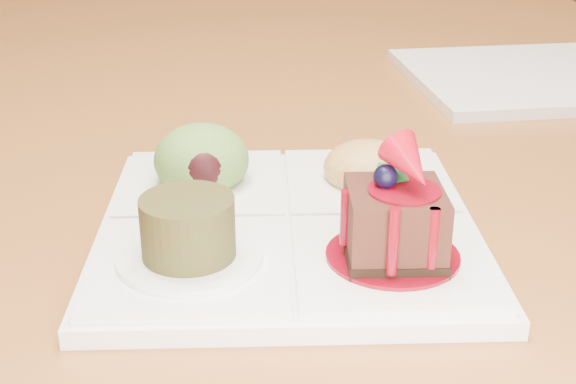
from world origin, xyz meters
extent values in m
cube|color=brown|center=(0.00, 0.00, 0.73)|extent=(1.00, 1.80, 0.04)
cylinder|color=brown|center=(-0.44, 0.84, 0.35)|extent=(0.06, 0.06, 0.71)
cylinder|color=brown|center=(0.44, 0.84, 0.35)|extent=(0.06, 0.06, 0.71)
cylinder|color=black|center=(-0.42, 0.18, 0.23)|extent=(0.04, 0.04, 0.47)
cylinder|color=black|center=(0.40, -0.01, 0.24)|extent=(0.04, 0.04, 0.48)
cylinder|color=black|center=(0.48, 0.39, 0.24)|extent=(0.04, 0.04, 0.48)
cube|color=white|center=(-0.12, -0.63, 0.76)|extent=(0.29, 0.29, 0.01)
cube|color=white|center=(-0.07, -0.70, 0.77)|extent=(0.14, 0.14, 0.01)
cube|color=white|center=(-0.19, -0.68, 0.77)|extent=(0.14, 0.14, 0.01)
cube|color=white|center=(-0.17, -0.56, 0.77)|extent=(0.14, 0.14, 0.01)
cube|color=white|center=(-0.05, -0.57, 0.77)|extent=(0.14, 0.14, 0.01)
cylinder|color=#68030F|center=(-0.07, -0.70, 0.77)|extent=(0.08, 0.08, 0.00)
cube|color=black|center=(-0.07, -0.70, 0.77)|extent=(0.07, 0.07, 0.01)
cube|color=#361A0F|center=(-0.07, -0.70, 0.79)|extent=(0.06, 0.06, 0.04)
cylinder|color=#68030F|center=(-0.07, -0.70, 0.81)|extent=(0.04, 0.04, 0.00)
sphere|color=black|center=(-0.07, -0.69, 0.82)|extent=(0.01, 0.01, 0.01)
cone|color=maroon|center=(-0.06, -0.70, 0.83)|extent=(0.04, 0.05, 0.04)
cube|color=#104315|center=(-0.06, -0.69, 0.82)|extent=(0.01, 0.02, 0.01)
cube|color=#104315|center=(-0.07, -0.68, 0.82)|extent=(0.01, 0.02, 0.01)
cylinder|color=#68030F|center=(-0.08, -0.73, 0.79)|extent=(0.01, 0.01, 0.04)
cylinder|color=#68030F|center=(-0.05, -0.73, 0.79)|extent=(0.01, 0.01, 0.04)
cylinder|color=#68030F|center=(-0.10, -0.69, 0.79)|extent=(0.01, 0.01, 0.04)
cylinder|color=white|center=(-0.19, -0.68, 0.77)|extent=(0.09, 0.09, 0.00)
cylinder|color=#3D2611|center=(-0.19, -0.68, 0.79)|extent=(0.06, 0.06, 0.04)
cylinder|color=#411F0E|center=(-0.19, -0.68, 0.80)|extent=(0.05, 0.05, 0.00)
ellipsoid|color=#5E8B38|center=(-0.17, -0.56, 0.78)|extent=(0.07, 0.07, 0.05)
ellipsoid|color=black|center=(-0.17, -0.58, 0.79)|extent=(0.04, 0.03, 0.03)
ellipsoid|color=gold|center=(-0.05, -0.57, 0.78)|extent=(0.07, 0.07, 0.04)
cube|color=#CB650E|center=(-0.03, -0.57, 0.78)|extent=(0.02, 0.02, 0.01)
cube|color=#4B821C|center=(-0.05, -0.56, 0.78)|extent=(0.02, 0.02, 0.02)
cube|color=#CB650E|center=(-0.06, -0.57, 0.78)|extent=(0.02, 0.02, 0.01)
cube|color=#4B821C|center=(-0.06, -0.59, 0.78)|extent=(0.02, 0.02, 0.02)
cube|color=#CB650E|center=(-0.04, -0.58, 0.78)|extent=(0.02, 0.02, 0.02)
cube|color=white|center=(0.21, -0.30, 0.76)|extent=(0.25, 0.25, 0.01)
camera|label=1|loc=(-0.20, -1.11, 1.01)|focal=50.00mm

